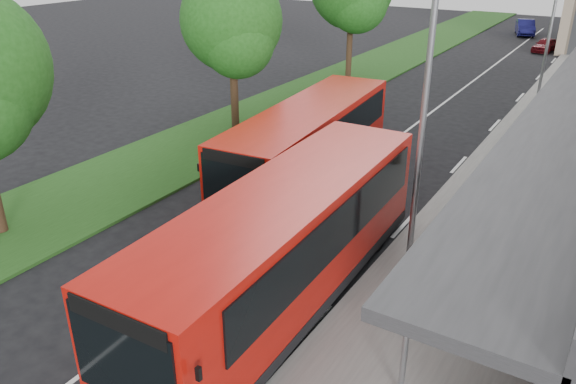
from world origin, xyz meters
name	(u,v)px	position (x,y,z in m)	size (l,w,h in m)	color
ground	(245,252)	(0.00, 0.00, 0.00)	(120.00, 120.00, 0.00)	black
pavement	(568,112)	(6.00, 20.00, 0.07)	(5.00, 80.00, 0.15)	slate
grass_verge	(341,81)	(-7.00, 20.00, 0.05)	(5.00, 80.00, 0.10)	#1E4416
lane_centre_line	(422,120)	(0.00, 15.00, 0.01)	(0.12, 70.00, 0.01)	silver
kerb_dashes	(508,110)	(3.30, 19.00, 0.01)	(0.12, 56.00, 0.01)	silver
tree_mid	(232,27)	(-7.01, 9.05, 4.64)	(4.50, 4.50, 7.20)	#321E14
lamp_post_near	(422,96)	(4.12, 2.00, 4.72)	(1.44, 0.28, 8.00)	gray
lamp_post_far	(552,11)	(4.12, 22.00, 4.72)	(1.44, 0.28, 8.00)	gray
bus_main	(285,245)	(2.19, -1.29, 1.55)	(3.05, 10.75, 3.02)	red
bus_second	(308,145)	(-0.96, 5.32, 1.47)	(3.41, 10.30, 2.87)	red
litter_bin	(504,172)	(5.26, 8.65, 0.61)	(0.51, 0.51, 0.92)	#352615
bollard	(546,106)	(5.09, 18.43, 0.62)	(0.15, 0.15, 0.95)	#FFFC0D
car_near	(545,45)	(2.14, 37.14, 0.54)	(1.27, 3.17, 1.08)	#560C12
car_far	(525,27)	(-0.83, 44.92, 0.68)	(1.44, 4.12, 1.36)	navy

